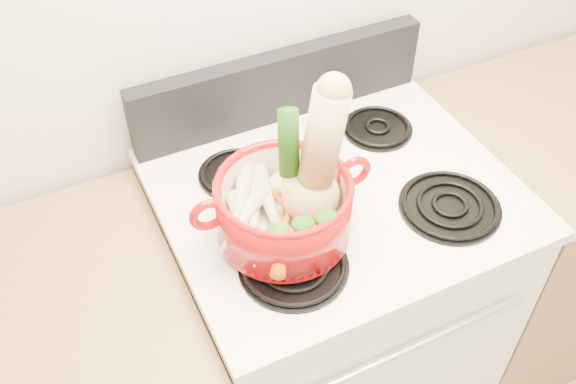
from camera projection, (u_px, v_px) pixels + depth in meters
name	position (u px, v px, depth m)	size (l,w,h in m)	color
stove_body	(328.00, 314.00, 1.79)	(0.76, 0.65, 0.92)	silver
cooktop	(337.00, 193.00, 1.46)	(0.78, 0.67, 0.03)	white
control_backsplash	(281.00, 86.00, 1.57)	(0.76, 0.05, 0.18)	black
oven_handle	(412.00, 348.00, 1.35)	(0.02, 0.02, 0.60)	silver
burner_front_left	(294.00, 265.00, 1.28)	(0.22, 0.22, 0.02)	black
burner_front_right	(450.00, 205.00, 1.40)	(0.22, 0.22, 0.02)	black
burner_back_left	(236.00, 173.00, 1.47)	(0.17, 0.17, 0.02)	black
burner_back_right	(378.00, 127.00, 1.59)	(0.17, 0.17, 0.02)	black
dutch_oven	(284.00, 209.00, 1.28)	(0.27, 0.27, 0.13)	#990A0B
pot_handle_left	(208.00, 215.00, 1.21)	(0.08, 0.08, 0.02)	#990A0B
pot_handle_right	(354.00, 172.00, 1.29)	(0.08, 0.08, 0.02)	#990A0B
squash	(324.00, 156.00, 1.23)	(0.13, 0.13, 0.30)	tan
leek	(291.00, 166.00, 1.24)	(0.04, 0.04, 0.26)	silver
ginger	(284.00, 183.00, 1.36)	(0.08, 0.06, 0.05)	tan
parsnip_0	(253.00, 220.00, 1.28)	(0.04, 0.04, 0.20)	beige
parsnip_1	(244.00, 228.00, 1.26)	(0.04, 0.04, 0.17)	beige
parsnip_2	(269.00, 203.00, 1.30)	(0.04, 0.04, 0.20)	beige
parsnip_3	(241.00, 220.00, 1.26)	(0.04, 0.04, 0.17)	#F1E8C4
parsnip_4	(241.00, 197.00, 1.29)	(0.05, 0.05, 0.23)	beige
carrot_0	(283.00, 226.00, 1.28)	(0.03, 0.03, 0.17)	#DE570B
carrot_1	(282.00, 246.00, 1.24)	(0.03, 0.03, 0.14)	orange
carrot_2	(300.00, 221.00, 1.27)	(0.04, 0.04, 0.19)	#D9570A
carrot_3	(282.00, 236.00, 1.24)	(0.03, 0.03, 0.13)	#CE4F0A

